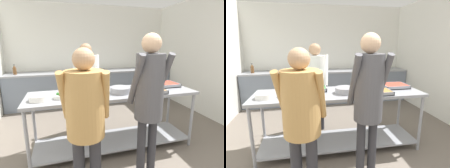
# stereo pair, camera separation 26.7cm
# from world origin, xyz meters

# --- Properties ---
(wall_rear) EXTENTS (4.55, 0.06, 2.65)m
(wall_rear) POSITION_xyz_m (0.00, 3.90, 1.32)
(wall_rear) COLOR silver
(wall_rear) RESTS_ON ground_plane
(wall_right) EXTENTS (0.06, 4.02, 2.65)m
(wall_right) POSITION_xyz_m (2.25, 1.95, 1.32)
(wall_right) COLOR silver
(wall_right) RESTS_ON ground_plane
(back_counter) EXTENTS (4.39, 0.65, 0.89)m
(back_counter) POSITION_xyz_m (-0.00, 3.53, 0.44)
(back_counter) COLOR slate
(back_counter) RESTS_ON ground_plane
(serving_counter) EXTENTS (2.47, 0.72, 0.91)m
(serving_counter) POSITION_xyz_m (-0.13, 1.25, 0.62)
(serving_counter) COLOR gray
(serving_counter) RESTS_ON ground_plane
(plate_stack) EXTENTS (0.26, 0.26, 0.07)m
(plate_stack) POSITION_xyz_m (-1.15, 1.14, 0.94)
(plate_stack) COLOR white
(plate_stack) RESTS_ON serving_counter
(broccoli_bowl) EXTENTS (0.19, 0.19, 0.09)m
(broccoli_bowl) POSITION_xyz_m (-0.89, 1.15, 0.94)
(broccoli_bowl) COLOR silver
(broccoli_bowl) RESTS_ON serving_counter
(serving_tray_greens) EXTENTS (0.46, 0.27, 0.05)m
(serving_tray_greens) POSITION_xyz_m (-0.53, 1.40, 0.93)
(serving_tray_greens) COLOR gray
(serving_tray_greens) RESTS_ON serving_counter
(sauce_pan) EXTENTS (0.44, 0.30, 0.09)m
(sauce_pan) POSITION_xyz_m (-0.05, 1.18, 0.96)
(sauce_pan) COLOR gray
(sauce_pan) RESTS_ON serving_counter
(serving_tray_vegetables) EXTENTS (0.38, 0.27, 0.05)m
(serving_tray_vegetables) POSITION_xyz_m (0.40, 1.04, 0.93)
(serving_tray_vegetables) COLOR gray
(serving_tray_vegetables) RESTS_ON serving_counter
(serving_tray_roast) EXTENTS (0.40, 0.34, 0.05)m
(serving_tray_roast) POSITION_xyz_m (0.82, 1.36, 0.93)
(serving_tray_roast) COLOR gray
(serving_tray_roast) RESTS_ON serving_counter
(guest_serving_left) EXTENTS (0.41, 0.34, 1.72)m
(guest_serving_left) POSITION_xyz_m (0.05, 0.51, 1.08)
(guest_serving_left) COLOR #2D2D33
(guest_serving_left) RESTS_ON ground_plane
(guest_serving_right) EXTENTS (0.53, 0.40, 1.58)m
(guest_serving_right) POSITION_xyz_m (-0.66, 0.45, 0.97)
(guest_serving_right) COLOR #2D2D33
(guest_serving_right) RESTS_ON ground_plane
(cook_behind_counter) EXTENTS (0.51, 0.39, 1.62)m
(cook_behind_counter) POSITION_xyz_m (-0.43, 1.92, 0.99)
(cook_behind_counter) COLOR #2D2D33
(cook_behind_counter) RESTS_ON ground_plane
(water_bottle) EXTENTS (0.08, 0.08, 0.24)m
(water_bottle) POSITION_xyz_m (-1.92, 3.47, 1.00)
(water_bottle) COLOR brown
(water_bottle) RESTS_ON back_counter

